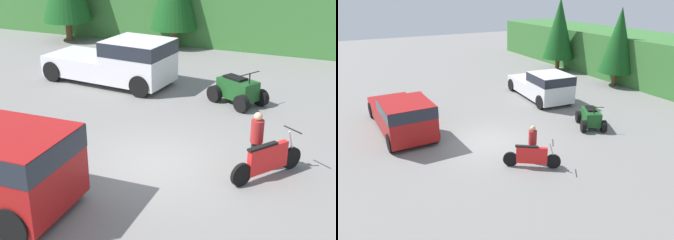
# 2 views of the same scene
# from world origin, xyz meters

# --- Properties ---
(ground_plane) EXTENTS (80.00, 80.00, 0.00)m
(ground_plane) POSITION_xyz_m (0.00, 0.00, 0.00)
(ground_plane) COLOR slate
(tree_left) EXTENTS (2.69, 2.69, 6.12)m
(tree_left) POSITION_xyz_m (-10.60, 11.89, 3.60)
(tree_left) COLOR brown
(tree_left) RESTS_ON ground_plane
(tree_mid_left) EXTENTS (2.47, 2.47, 5.61)m
(tree_mid_left) POSITION_xyz_m (-4.52, 12.61, 3.30)
(tree_mid_left) COLOR brown
(tree_mid_left) RESTS_ON ground_plane
(pickup_truck_red) EXTENTS (6.06, 2.42, 1.90)m
(pickup_truck_red) POSITION_xyz_m (-2.88, -3.19, 1.00)
(pickup_truck_red) COLOR maroon
(pickup_truck_red) RESTS_ON ground_plane
(pickup_truck_second) EXTENTS (5.48, 2.69, 1.90)m
(pickup_truck_second) POSITION_xyz_m (-4.06, 5.90, 1.00)
(pickup_truck_second) COLOR silver
(pickup_truck_second) RESTS_ON ground_plane
(dirt_bike) EXTENTS (1.41, 1.95, 1.14)m
(dirt_bike) POSITION_xyz_m (2.98, 0.55, 0.47)
(dirt_bike) COLOR black
(dirt_bike) RESTS_ON ground_plane
(quad_atv) EXTENTS (2.29, 2.00, 1.27)m
(quad_atv) POSITION_xyz_m (0.86, 5.50, 0.50)
(quad_atv) COLOR black
(quad_atv) RESTS_ON ground_plane
(rider_person) EXTENTS (0.47, 0.47, 1.61)m
(rider_person) POSITION_xyz_m (2.61, 0.81, 0.87)
(rider_person) COLOR black
(rider_person) RESTS_ON ground_plane
(traffic_cone) EXTENTS (0.42, 0.42, 0.55)m
(traffic_cone) POSITION_xyz_m (-7.98, -0.98, 0.25)
(traffic_cone) COLOR black
(traffic_cone) RESTS_ON ground_plane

